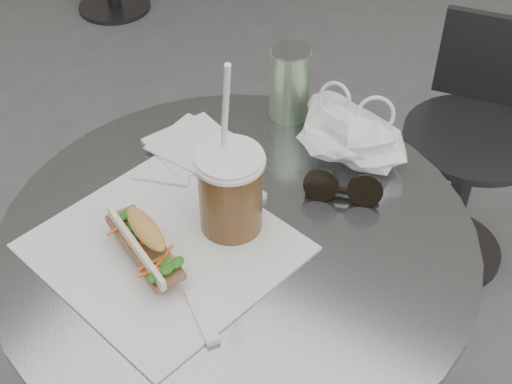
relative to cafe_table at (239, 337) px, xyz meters
The scene contains 9 objects.
cafe_table is the anchor object (origin of this frame).
chair_far 0.92m from the cafe_table, 80.77° to the left, with size 0.36×0.38×0.68m.
sandwich_paper 0.30m from the cafe_table, 132.78° to the right, with size 0.35×0.33×0.00m, color white.
banh_mi 0.34m from the cafe_table, 125.67° to the right, with size 0.22×0.16×0.07m.
iced_coffee 0.35m from the cafe_table, 146.13° to the left, with size 0.11×0.11×0.31m.
sunglasses 0.35m from the cafe_table, 56.97° to the left, with size 0.13×0.07×0.06m.
plastic_bag 0.42m from the cafe_table, 77.21° to the left, with size 0.19×0.15×0.09m, color white, non-canonical shape.
napkin_stack 0.36m from the cafe_table, 142.98° to the left, with size 0.18×0.18×0.01m.
drink_can 0.48m from the cafe_table, 105.87° to the left, with size 0.07×0.07×0.14m.
Camera 1 is at (0.44, -0.44, 1.55)m, focal length 50.00 mm.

